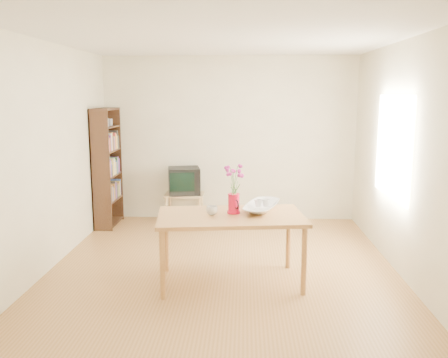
{
  "coord_description": "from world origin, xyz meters",
  "views": [
    {
      "loc": [
        0.24,
        -5.3,
        2.01
      ],
      "look_at": [
        0.0,
        0.3,
        1.0
      ],
      "focal_mm": 38.0,
      "sensor_mm": 36.0,
      "label": 1
    }
  ],
  "objects_px": {
    "mug": "(212,210)",
    "pitcher": "(234,204)",
    "table": "(231,222)",
    "bowl": "(262,190)",
    "television": "(184,180)"
  },
  "relations": [
    {
      "from": "bowl",
      "to": "mug",
      "type": "bearing_deg",
      "value": -156.73
    },
    {
      "from": "bowl",
      "to": "pitcher",
      "type": "bearing_deg",
      "value": -154.62
    },
    {
      "from": "table",
      "to": "bowl",
      "type": "distance_m",
      "value": 0.5
    },
    {
      "from": "pitcher",
      "to": "mug",
      "type": "bearing_deg",
      "value": 176.54
    },
    {
      "from": "table",
      "to": "bowl",
      "type": "height_order",
      "value": "bowl"
    },
    {
      "from": "mug",
      "to": "table",
      "type": "bearing_deg",
      "value": 174.34
    },
    {
      "from": "pitcher",
      "to": "mug",
      "type": "height_order",
      "value": "pitcher"
    },
    {
      "from": "pitcher",
      "to": "bowl",
      "type": "relative_size",
      "value": 0.45
    },
    {
      "from": "table",
      "to": "pitcher",
      "type": "relative_size",
      "value": 7.55
    },
    {
      "from": "table",
      "to": "pitcher",
      "type": "distance_m",
      "value": 0.19
    },
    {
      "from": "mug",
      "to": "television",
      "type": "bearing_deg",
      "value": -83.62
    },
    {
      "from": "mug",
      "to": "television",
      "type": "xyz_separation_m",
      "value": [
        -0.6,
        2.44,
        -0.13
      ]
    },
    {
      "from": "pitcher",
      "to": "bowl",
      "type": "xyz_separation_m",
      "value": [
        0.3,
        0.14,
        0.13
      ]
    },
    {
      "from": "mug",
      "to": "pitcher",
      "type": "bearing_deg",
      "value": -167.18
    },
    {
      "from": "bowl",
      "to": "television",
      "type": "height_order",
      "value": "bowl"
    }
  ]
}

